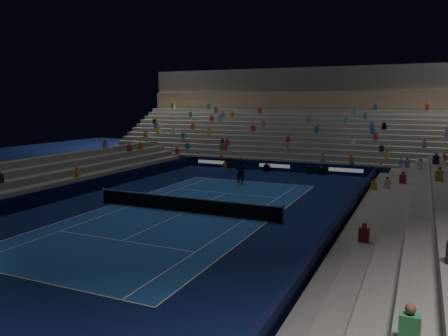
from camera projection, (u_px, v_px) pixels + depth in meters
ground at (185, 212)px, 27.82m from camera, size 90.00×90.00×0.00m
court_surface at (185, 212)px, 27.82m from camera, size 10.97×23.77×0.01m
sponsor_barrier_far at (275, 166)px, 44.44m from camera, size 44.00×0.25×1.00m
sponsor_barrier_east at (342, 221)px, 23.81m from camera, size 0.25×37.00×1.00m
sponsor_barrier_west at (67, 192)px, 31.68m from camera, size 0.25×37.00×1.00m
grandstand_main at (299, 132)px, 52.49m from camera, size 44.00×15.20×11.20m
grandstand_east at (412, 221)px, 22.35m from camera, size 5.00×37.00×2.50m
grandstand_west at (31, 182)px, 33.02m from camera, size 5.00×37.00×2.50m
tennis_net at (185, 204)px, 27.75m from camera, size 12.90×0.10×1.10m
tennis_player at (240, 173)px, 36.97m from camera, size 0.84×0.64×2.06m
broadcast_camera at (267, 168)px, 44.19m from camera, size 0.51×0.97×0.67m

